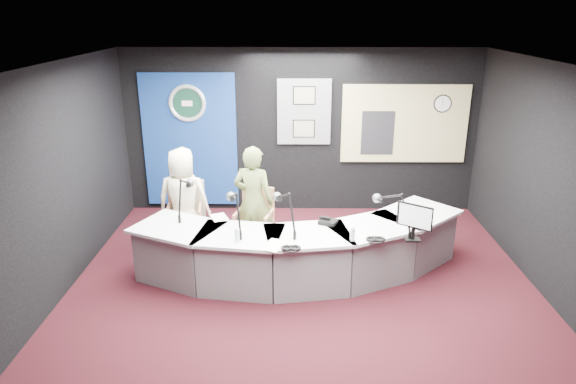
{
  "coord_description": "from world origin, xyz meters",
  "views": [
    {
      "loc": [
        -0.14,
        -5.59,
        3.39
      ],
      "look_at": [
        -0.2,
        0.8,
        1.1
      ],
      "focal_mm": 32.0,
      "sensor_mm": 36.0,
      "label": 1
    }
  ],
  "objects_px": {
    "broadcast_desk": "(299,250)",
    "person_man": "(183,199)",
    "person_woman": "(254,201)",
    "armchair_right": "(254,221)",
    "armchair_left": "(185,221)"
  },
  "relations": [
    {
      "from": "armchair_right",
      "to": "person_man",
      "type": "height_order",
      "value": "person_man"
    },
    {
      "from": "broadcast_desk",
      "to": "armchair_right",
      "type": "xyz_separation_m",
      "value": [
        -0.64,
        0.66,
        0.13
      ]
    },
    {
      "from": "person_woman",
      "to": "armchair_right",
      "type": "bearing_deg",
      "value": -162.93
    },
    {
      "from": "armchair_right",
      "to": "armchair_left",
      "type": "bearing_deg",
      "value": -175.72
    },
    {
      "from": "armchair_left",
      "to": "person_man",
      "type": "relative_size",
      "value": 0.56
    },
    {
      "from": "person_man",
      "to": "person_woman",
      "type": "bearing_deg",
      "value": 170.6
    },
    {
      "from": "armchair_left",
      "to": "person_man",
      "type": "bearing_deg",
      "value": 0.0
    },
    {
      "from": "armchair_left",
      "to": "armchair_right",
      "type": "height_order",
      "value": "armchair_right"
    },
    {
      "from": "broadcast_desk",
      "to": "person_man",
      "type": "xyz_separation_m",
      "value": [
        -1.68,
        0.84,
        0.39
      ]
    },
    {
      "from": "person_woman",
      "to": "person_man",
      "type": "bearing_deg",
      "value": 7.46
    },
    {
      "from": "person_man",
      "to": "armchair_left",
      "type": "bearing_deg",
      "value": -0.0
    },
    {
      "from": "person_woman",
      "to": "broadcast_desk",
      "type": "bearing_deg",
      "value": 151.19
    },
    {
      "from": "armchair_left",
      "to": "person_man",
      "type": "xyz_separation_m",
      "value": [
        0.0,
        0.0,
        0.34
      ]
    },
    {
      "from": "armchair_right",
      "to": "person_woman",
      "type": "relative_size",
      "value": 0.62
    },
    {
      "from": "broadcast_desk",
      "to": "person_woman",
      "type": "distance_m",
      "value": 1.02
    }
  ]
}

